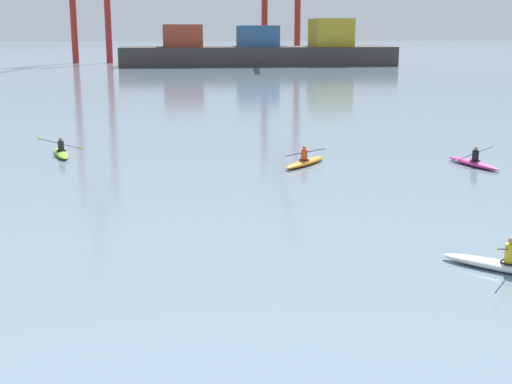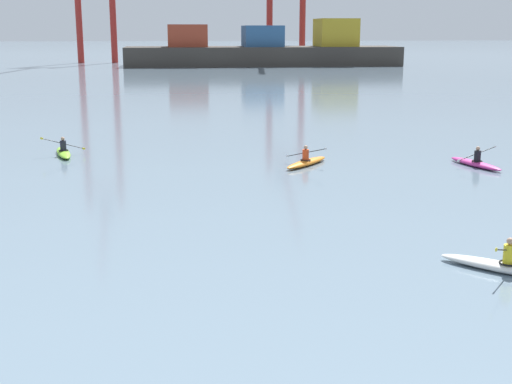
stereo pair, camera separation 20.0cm
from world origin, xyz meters
name	(u,v)px [view 2 (the right image)]	position (x,y,z in m)	size (l,w,h in m)	color
container_barge	(264,50)	(11.75, 117.27, 2.64)	(47.88, 11.44, 8.12)	#38332D
kayak_magenta	(476,163)	(9.17, 24.41, 0.17)	(2.17, 3.44, 0.95)	#C13384
kayak_orange	(306,162)	(1.43, 25.64, 0.17)	(2.69, 2.95, 0.96)	orange
kayak_lime	(63,152)	(-10.24, 29.71, 0.17)	(2.15, 3.45, 1.01)	#7ABC2D
kayak_white	(505,266)	(3.76, 10.68, 0.17)	(2.90, 2.75, 0.97)	silver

